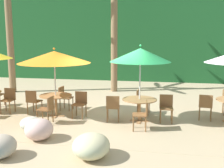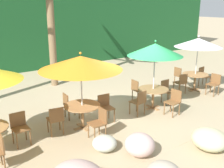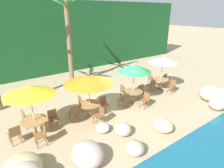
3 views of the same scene
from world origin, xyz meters
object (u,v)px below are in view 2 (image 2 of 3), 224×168
at_px(umbrella_white, 198,43).
at_px(chair_white_left, 181,82).
at_px(chair_green_right, 174,100).
at_px(chair_green_inland, 137,89).
at_px(chair_white_inland, 179,75).
at_px(chair_white_seaward, 203,75).
at_px(chair_orange_seaward, 105,106).
at_px(umbrella_green, 155,50).
at_px(chair_green_left, 139,101).
at_px(dining_table_white, 195,77).
at_px(chair_white_right, 214,83).
at_px(chair_orange_inland, 69,104).
at_px(chair_orange_right, 100,121).
at_px(dining_table_green, 153,92).
at_px(chair_yellow_seaward, 19,126).
at_px(umbrella_orange, 81,63).
at_px(dining_table_orange, 82,109).
at_px(chair_orange_left, 56,119).
at_px(chair_green_seaward, 167,90).

height_order(umbrella_white, chair_white_left, umbrella_white).
bearing_deg(chair_green_right, chair_green_inland, 96.40).
relative_size(chair_green_right, chair_white_inland, 1.00).
height_order(chair_green_right, chair_white_seaward, same).
bearing_deg(chair_green_right, chair_orange_seaward, 156.77).
height_order(umbrella_green, chair_green_left, umbrella_green).
distance_m(dining_table_white, chair_white_right, 0.86).
height_order(chair_orange_inland, chair_white_right, same).
relative_size(chair_orange_right, chair_white_seaward, 1.00).
height_order(chair_orange_inland, dining_table_white, chair_orange_inland).
height_order(chair_green_left, chair_white_seaward, same).
height_order(chair_green_left, chair_white_right, same).
bearing_deg(dining_table_green, chair_yellow_seaward, 177.23).
bearing_deg(chair_green_right, dining_table_white, 24.98).
bearing_deg(dining_table_green, chair_white_left, 13.20).
bearing_deg(chair_orange_seaward, umbrella_orange, -178.65).
height_order(dining_table_orange, chair_green_left, chair_green_left).
height_order(chair_green_right, chair_white_inland, same).
bearing_deg(chair_orange_left, umbrella_orange, -1.87).
height_order(chair_green_seaward, chair_white_inland, same).
bearing_deg(chair_green_seaward, chair_white_inland, 29.80).
height_order(chair_orange_inland, chair_green_seaward, same).
xyz_separation_m(chair_orange_left, chair_green_inland, (3.70, 0.75, 0.00)).
height_order(umbrella_white, chair_white_seaward, umbrella_white).
bearing_deg(umbrella_green, chair_orange_seaward, 177.16).
distance_m(umbrella_orange, dining_table_white, 6.01).
xyz_separation_m(chair_green_inland, chair_white_seaward, (3.82, -0.20, 0.00)).
xyz_separation_m(umbrella_orange, chair_orange_right, (0.07, -0.85, -1.52)).
relative_size(chair_white_seaward, chair_white_left, 1.00).
xyz_separation_m(chair_white_inland, chair_white_right, (0.19, -1.69, 0.00)).
bearing_deg(chair_green_right, chair_white_inland, 38.02).
bearing_deg(dining_table_green, dining_table_orange, 178.41).
xyz_separation_m(umbrella_green, chair_green_inland, (-0.02, 0.85, -1.63)).
bearing_deg(chair_orange_right, umbrella_white, 12.09).
bearing_deg(chair_yellow_seaward, chair_green_left, -6.32).
relative_size(chair_orange_right, umbrella_white, 0.36).
bearing_deg(chair_orange_seaward, chair_white_seaward, 5.45).
distance_m(dining_table_orange, chair_orange_left, 0.86).
height_order(umbrella_orange, chair_green_left, umbrella_orange).
bearing_deg(chair_white_right, umbrella_green, 173.10).
bearing_deg(chair_orange_seaward, chair_green_right, -23.23).
bearing_deg(chair_white_inland, chair_orange_right, -159.96).
xyz_separation_m(umbrella_orange, chair_orange_inland, (-0.01, 0.85, -1.52)).
bearing_deg(chair_white_left, dining_table_orange, -175.24).
height_order(chair_orange_left, chair_white_left, same).
bearing_deg(chair_white_inland, umbrella_green, -155.76).
xyz_separation_m(umbrella_orange, chair_green_left, (2.04, -0.28, -1.52)).
bearing_deg(umbrella_white, umbrella_orange, -176.24).
relative_size(chair_green_right, dining_table_white, 0.79).
bearing_deg(chair_orange_seaward, dining_table_green, -2.84).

